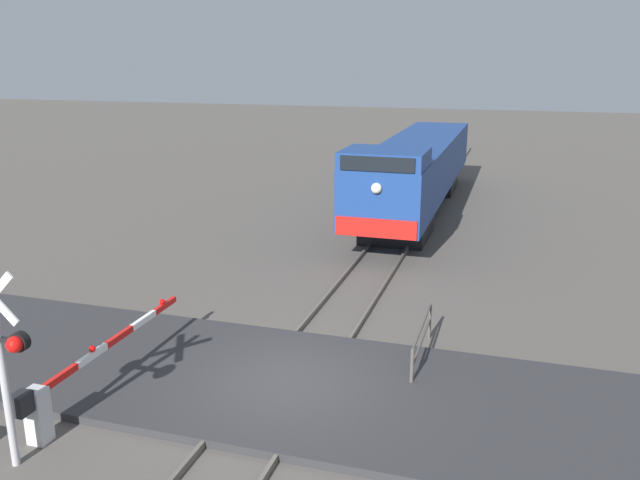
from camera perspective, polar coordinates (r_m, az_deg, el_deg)
name	(u,v)px	position (r m, az deg, el deg)	size (l,w,h in m)	color
ground_plane	(288,388)	(14.50, -2.86, -12.82)	(160.00, 160.00, 0.00)	#514C47
rail_track_left	(257,380)	(14.70, -5.56, -12.12)	(0.08, 80.00, 0.15)	#59544C
rail_track_right	(319,390)	(14.26, -0.08, -12.97)	(0.08, 80.00, 0.15)	#59544C
road_surface	(288,384)	(14.46, -2.87, -12.52)	(36.00, 5.14, 0.17)	#2D2D30
locomotive	(417,169)	(30.07, 8.48, 6.16)	(2.94, 17.98, 3.86)	black
crossing_gate	(63,388)	(13.88, -21.62, -11.93)	(0.36, 5.63, 1.19)	silver
guard_railing	(422,337)	(15.53, 8.91, -8.40)	(0.08, 2.84, 0.95)	#4C4742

